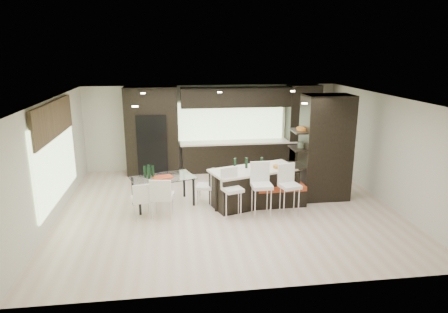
{
  "coord_description": "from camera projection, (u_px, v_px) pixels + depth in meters",
  "views": [
    {
      "loc": [
        -1.28,
        -9.09,
        3.77
      ],
      "look_at": [
        0.0,
        0.6,
        1.15
      ],
      "focal_mm": 32.0,
      "sensor_mm": 36.0,
      "label": 1
    }
  ],
  "objects": [
    {
      "name": "window_left",
      "position": [
        56.0,
        158.0,
        9.19
      ],
      "size": [
        0.04,
        3.2,
        1.9
      ],
      "primitive_type": "cube",
      "color": "#B2D199",
      "rests_on": "left_wall"
    },
    {
      "name": "stone_accent",
      "position": [
        53.0,
        120.0,
        8.96
      ],
      "size": [
        0.08,
        3.0,
        0.8
      ],
      "primitive_type": "cube",
      "color": "brown",
      "rests_on": "left_wall"
    },
    {
      "name": "stool_mid",
      "position": [
        261.0,
        195.0,
        9.23
      ],
      "size": [
        0.46,
        0.46,
        1.03
      ],
      "primitive_type": "cube",
      "rotation": [
        0.0,
        0.0,
        0.01
      ],
      "color": "white",
      "rests_on": "ground"
    },
    {
      "name": "ceiling",
      "position": [
        227.0,
        98.0,
        9.15
      ],
      "size": [
        8.0,
        7.0,
        0.02
      ],
      "primitive_type": "cube",
      "color": "white",
      "rests_on": "ground"
    },
    {
      "name": "chair_near",
      "position": [
        163.0,
        199.0,
        9.18
      ],
      "size": [
        0.56,
        0.56,
        0.9
      ],
      "primitive_type": "cube",
      "rotation": [
        0.0,
        0.0,
        -0.16
      ],
      "color": "white",
      "rests_on": "ground"
    },
    {
      "name": "stool_left",
      "position": [
        233.0,
        198.0,
        9.18
      ],
      "size": [
        0.52,
        0.52,
        0.94
      ],
      "primitive_type": "cube",
      "rotation": [
        0.0,
        0.0,
        0.31
      ],
      "color": "white",
      "rests_on": "ground"
    },
    {
      "name": "bench",
      "position": [
        277.0,
        195.0,
        9.95
      ],
      "size": [
        1.38,
        0.55,
        0.53
      ],
      "primitive_type": "cube",
      "rotation": [
        0.0,
        0.0,
        0.02
      ],
      "color": "black",
      "rests_on": "ground"
    },
    {
      "name": "chair_end",
      "position": [
        205.0,
        189.0,
        10.04
      ],
      "size": [
        0.51,
        0.51,
        0.78
      ],
      "primitive_type": "cube",
      "rotation": [
        0.0,
        0.0,
        1.34
      ],
      "color": "white",
      "rests_on": "ground"
    },
    {
      "name": "chair_far",
      "position": [
        142.0,
        201.0,
        9.15
      ],
      "size": [
        0.52,
        0.52,
        0.81
      ],
      "primitive_type": "cube",
      "rotation": [
        0.0,
        0.0,
        0.21
      ],
      "color": "white",
      "rests_on": "ground"
    },
    {
      "name": "window_back",
      "position": [
        231.0,
        121.0,
        12.83
      ],
      "size": [
        3.4,
        0.04,
        1.2
      ],
      "primitive_type": "cube",
      "color": "#B2D199",
      "rests_on": "back_wall"
    },
    {
      "name": "refrigerator",
      "position": [
        153.0,
        144.0,
        12.35
      ],
      "size": [
        0.9,
        0.68,
        1.9
      ],
      "primitive_type": "cube",
      "color": "black",
      "rests_on": "ground"
    },
    {
      "name": "left_wall",
      "position": [
        52.0,
        161.0,
        8.99
      ],
      "size": [
        0.02,
        7.0,
        2.7
      ],
      "primitive_type": "cube",
      "color": "beige",
      "rests_on": "ground"
    },
    {
      "name": "ground",
      "position": [
        227.0,
        208.0,
        9.85
      ],
      "size": [
        8.0,
        8.0,
        0.0
      ],
      "primitive_type": "plane",
      "color": "beige",
      "rests_on": "ground"
    },
    {
      "name": "back_wall",
      "position": [
        212.0,
        127.0,
        12.85
      ],
      "size": [
        8.0,
        0.02,
        2.7
      ],
      "primitive_type": "cube",
      "color": "beige",
      "rests_on": "ground"
    },
    {
      "name": "ceiling_spots",
      "position": [
        226.0,
        98.0,
        9.39
      ],
      "size": [
        4.0,
        3.0,
        0.02
      ],
      "primitive_type": "cube",
      "color": "white",
      "rests_on": "ceiling"
    },
    {
      "name": "right_wall",
      "position": [
        385.0,
        150.0,
        10.0
      ],
      "size": [
        0.02,
        7.0,
        2.7
      ],
      "primitive_type": "cube",
      "color": "beige",
      "rests_on": "ground"
    },
    {
      "name": "back_cabinetry",
      "position": [
        229.0,
        129.0,
        12.59
      ],
      "size": [
        6.8,
        0.68,
        2.7
      ],
      "primitive_type": "cube",
      "color": "black",
      "rests_on": "ground"
    },
    {
      "name": "dining_table",
      "position": [
        163.0,
        191.0,
        9.92
      ],
      "size": [
        1.7,
        1.27,
        0.73
      ],
      "primitive_type": "cube",
      "rotation": [
        0.0,
        0.0,
        0.31
      ],
      "color": "white",
      "rests_on": "ground"
    },
    {
      "name": "partition_column",
      "position": [
        326.0,
        148.0,
        10.21
      ],
      "size": [
        1.2,
        0.8,
        2.7
      ],
      "primitive_type": "cube",
      "color": "black",
      "rests_on": "ground"
    },
    {
      "name": "floor_vase",
      "position": [
        313.0,
        175.0,
        10.32
      ],
      "size": [
        0.5,
        0.5,
        1.25
      ],
      "primitive_type": null,
      "rotation": [
        0.0,
        0.0,
        0.1
      ],
      "color": "#425039",
      "rests_on": "ground"
    },
    {
      "name": "kitchen_island",
      "position": [
        254.0,
        186.0,
        10.01
      ],
      "size": [
        2.38,
        1.57,
        0.91
      ],
      "primitive_type": "cube",
      "rotation": [
        0.0,
        0.0,
        0.31
      ],
      "color": "black",
      "rests_on": "ground"
    },
    {
      "name": "stool_right",
      "position": [
        289.0,
        195.0,
        9.34
      ],
      "size": [
        0.52,
        0.52,
        0.97
      ],
      "primitive_type": "cube",
      "rotation": [
        0.0,
        0.0,
        0.24
      ],
      "color": "white",
      "rests_on": "ground"
    }
  ]
}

